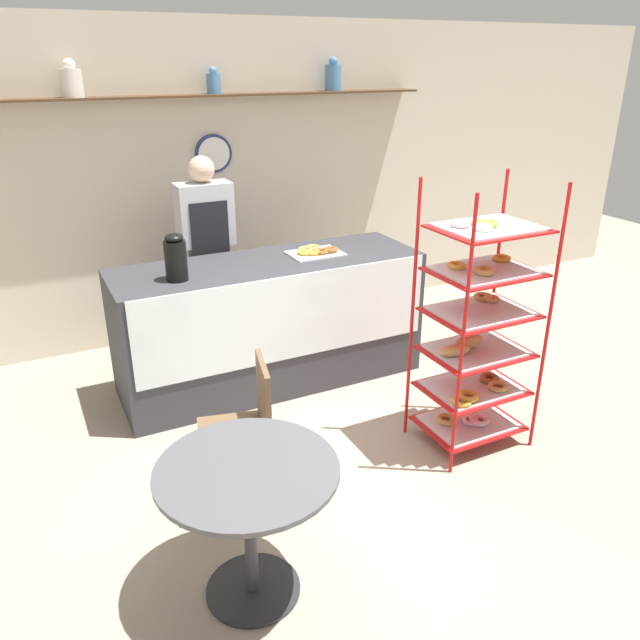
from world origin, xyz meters
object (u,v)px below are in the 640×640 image
at_px(pastry_rack, 477,332).
at_px(cafe_chair, 248,420).
at_px(person_worker, 208,254).
at_px(coffee_carafe, 176,258).
at_px(donut_tray_counter, 315,251).
at_px(cafe_table, 248,499).

relative_size(pastry_rack, cafe_chair, 1.96).
distance_m(person_worker, cafe_chair, 1.98).
relative_size(coffee_carafe, donut_tray_counter, 0.81).
relative_size(pastry_rack, coffee_carafe, 5.36).
xyz_separation_m(cafe_chair, donut_tray_counter, (1.06, 1.33, 0.46)).
xyz_separation_m(cafe_table, cafe_chair, (0.23, 0.63, 0.00)).
bearing_deg(coffee_carafe, person_worker, 58.90).
distance_m(person_worker, cafe_table, 2.63).
relative_size(person_worker, donut_tray_counter, 4.21).
distance_m(cafe_chair, coffee_carafe, 1.35).
bearing_deg(cafe_table, pastry_rack, 18.38).
distance_m(cafe_table, donut_tray_counter, 2.40).
bearing_deg(pastry_rack, donut_tray_counter, 108.31).
xyz_separation_m(pastry_rack, donut_tray_counter, (-0.46, 1.38, 0.22)).
distance_m(cafe_chair, donut_tray_counter, 1.77).
distance_m(pastry_rack, coffee_carafe, 2.03).
bearing_deg(pastry_rack, cafe_chair, 178.33).
xyz_separation_m(cafe_table, donut_tray_counter, (1.30, 1.96, 0.46)).
distance_m(person_worker, donut_tray_counter, 0.89).
bearing_deg(cafe_chair, pastry_rack, 101.48).
bearing_deg(donut_tray_counter, coffee_carafe, -173.51).
bearing_deg(cafe_chair, cafe_table, -7.23).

